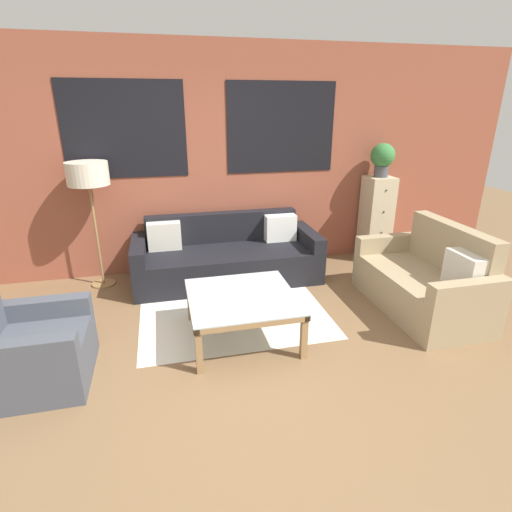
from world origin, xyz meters
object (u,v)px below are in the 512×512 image
object	(u,v)px
settee_vintage	(425,282)
potted_plant	(383,158)
coffee_table	(242,301)
couch_dark	(227,258)
floor_lamp	(88,178)
armchair_corner	(29,351)
drawer_cabinet	(376,219)

from	to	relation	value
settee_vintage	potted_plant	distance (m)	1.89
coffee_table	potted_plant	distance (m)	2.96
couch_dark	potted_plant	size ratio (longest dim) A/B	5.13
couch_dark	floor_lamp	distance (m)	1.84
armchair_corner	settee_vintage	bearing A→B (deg)	5.36
settee_vintage	coffee_table	xyz separation A→B (m)	(-2.01, -0.11, 0.07)
coffee_table	potted_plant	size ratio (longest dim) A/B	2.21
settee_vintage	armchair_corner	bearing A→B (deg)	-174.64
armchair_corner	floor_lamp	size ratio (longest dim) A/B	0.56
drawer_cabinet	settee_vintage	bearing A→B (deg)	-98.79
couch_dark	coffee_table	distance (m)	1.40
couch_dark	drawer_cabinet	xyz separation A→B (m)	(2.15, 0.23, 0.31)
settee_vintage	floor_lamp	size ratio (longest dim) A/B	1.01
armchair_corner	potted_plant	xyz separation A→B (m)	(3.99, 1.87, 1.14)
coffee_table	floor_lamp	xyz separation A→B (m)	(-1.43, 1.56, 0.93)
armchair_corner	potted_plant	bearing A→B (deg)	25.12
armchair_corner	drawer_cabinet	bearing A→B (deg)	25.12
settee_vintage	potted_plant	size ratio (longest dim) A/B	3.41
settee_vintage	drawer_cabinet	size ratio (longest dim) A/B	1.29
couch_dark	armchair_corner	size ratio (longest dim) A/B	2.69
coffee_table	floor_lamp	bearing A→B (deg)	132.46
settee_vintage	drawer_cabinet	world-z (taller)	drawer_cabinet
coffee_table	drawer_cabinet	distance (m)	2.78
settee_vintage	floor_lamp	xyz separation A→B (m)	(-3.43, 1.45, 1.00)
floor_lamp	drawer_cabinet	distance (m)	3.74
floor_lamp	potted_plant	size ratio (longest dim) A/B	3.38
couch_dark	floor_lamp	bearing A→B (deg)	173.97
coffee_table	settee_vintage	bearing A→B (deg)	3.01
coffee_table	potted_plant	world-z (taller)	potted_plant
armchair_corner	potted_plant	size ratio (longest dim) A/B	1.91
armchair_corner	drawer_cabinet	world-z (taller)	drawer_cabinet
couch_dark	potted_plant	world-z (taller)	potted_plant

